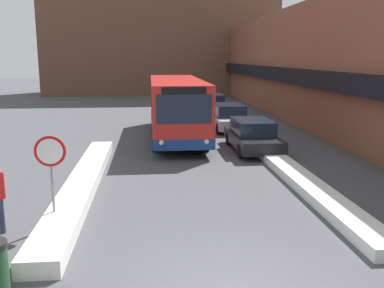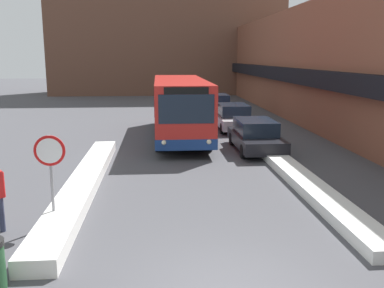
% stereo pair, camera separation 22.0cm
% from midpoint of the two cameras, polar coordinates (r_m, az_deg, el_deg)
% --- Properties ---
extents(building_row_right, '(5.50, 60.00, 7.33)m').
position_cam_midpoint_polar(building_row_right, '(32.81, 14.67, 10.26)').
color(building_row_right, brown).
rests_on(building_row_right, ground_plane).
extents(building_backdrop_far, '(26.00, 8.00, 17.21)m').
position_cam_midpoint_polar(building_backdrop_far, '(51.19, -4.34, 16.47)').
color(building_backdrop_far, brown).
rests_on(building_backdrop_far, ground_plane).
extents(snow_bank_left, '(0.90, 11.70, 0.39)m').
position_cam_midpoint_polar(snow_bank_left, '(14.32, -14.77, -5.04)').
color(snow_bank_left, silver).
rests_on(snow_bank_left, ground_plane).
extents(snow_bank_right, '(0.90, 10.94, 0.31)m').
position_cam_midpoint_polar(snow_bank_right, '(14.64, 14.14, -4.81)').
color(snow_bank_right, silver).
rests_on(snow_bank_right, ground_plane).
extents(city_bus, '(2.59, 10.61, 3.05)m').
position_cam_midpoint_polar(city_bus, '(22.36, -2.42, 5.07)').
color(city_bus, red).
rests_on(city_bus, ground_plane).
extents(parked_car_front, '(1.88, 4.53, 1.41)m').
position_cam_midpoint_polar(parked_car_front, '(19.53, 7.74, 1.17)').
color(parked_car_front, black).
rests_on(parked_car_front, ground_plane).
extents(parked_car_middle, '(1.89, 4.47, 1.48)m').
position_cam_midpoint_polar(parked_car_middle, '(25.14, 4.71, 3.61)').
color(parked_car_middle, '#B7B7BC').
rests_on(parked_car_middle, ground_plane).
extents(parked_car_back, '(1.87, 4.20, 1.46)m').
position_cam_midpoint_polar(parked_car_back, '(31.98, 2.48, 5.33)').
color(parked_car_back, navy).
rests_on(parked_car_back, ground_plane).
extents(stop_sign, '(0.76, 0.08, 2.33)m').
position_cam_midpoint_polar(stop_sign, '(11.00, -18.87, -2.23)').
color(stop_sign, gray).
rests_on(stop_sign, ground_plane).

